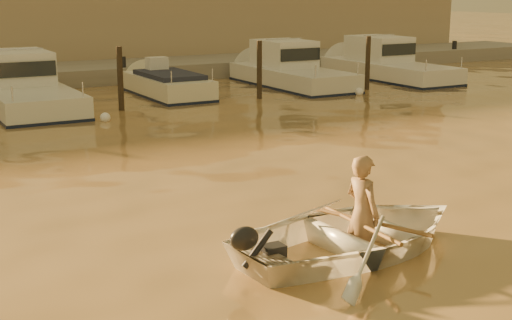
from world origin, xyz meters
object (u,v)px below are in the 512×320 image
moored_boat_2 (23,88)px  moored_boat_3 (167,89)px  dinghy (356,234)px  moored_boat_5 (388,64)px  person (362,213)px  moored_boat_4 (292,70)px  waterfront_building (31,18)px

moored_boat_2 → moored_boat_3: 5.01m
dinghy → moored_boat_5: bearing=-45.1°
moored_boat_3 → moored_boat_5: size_ratio=0.71×
person → moored_boat_4: bearing=-33.2°
dinghy → moored_boat_3: (3.52, 15.84, -0.06)m
moored_boat_5 → moored_boat_4: bearing=180.0°
dinghy → moored_boat_3: size_ratio=0.72×
moored_boat_2 → moored_boat_3: bearing=0.0°
moored_boat_2 → moored_boat_5: same height
waterfront_building → dinghy: bearing=-92.7°
moored_boat_3 → moored_boat_5: (10.08, 0.00, 0.40)m
moored_boat_3 → person: bearing=-102.2°
moored_boat_5 → waterfront_building: waterfront_building is taller
dinghy → waterfront_building: bearing=-7.1°
person → moored_boat_3: 16.20m
person → dinghy: bearing=90.0°
person → moored_boat_4: (8.69, 15.83, 0.05)m
moored_boat_2 → dinghy: bearing=-84.7°
dinghy → moored_boat_5: (13.60, 15.84, 0.34)m
dinghy → person: size_ratio=2.22×
waterfront_building → moored_boat_5: bearing=-41.7°
moored_boat_3 → waterfront_building: 11.44m
person → moored_boat_5: (13.50, 15.83, 0.05)m
moored_boat_4 → waterfront_building: 13.44m
dinghy → person: 0.31m
moored_boat_2 → moored_boat_4: (10.26, 0.00, 0.00)m
moored_boat_2 → waterfront_building: (2.75, 11.00, 1.77)m
moored_boat_4 → waterfront_building: bearing=124.3°
moored_boat_3 → waterfront_building: (-2.25, 11.00, 2.17)m
person → moored_boat_5: size_ratio=0.23×
moored_boat_2 → moored_boat_4: size_ratio=1.15×
moored_boat_2 → moored_boat_3: moored_boat_2 is taller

